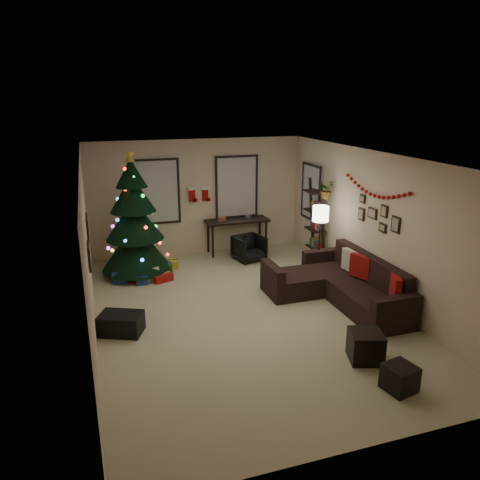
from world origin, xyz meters
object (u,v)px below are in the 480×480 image
desk (237,223)px  bookshelf (316,224)px  christmas_tree (134,224)px  desk_chair (249,248)px  sofa (340,286)px

desk → bookshelf: 1.94m
christmas_tree → bookshelf: christmas_tree is taller
christmas_tree → bookshelf: bearing=-8.2°
christmas_tree → bookshelf: size_ratio=1.39×
desk_chair → bookshelf: size_ratio=0.31×
sofa → bookshelf: (0.45, 1.93, 0.65)m
christmas_tree → desk_chair: bearing=2.2°
christmas_tree → sofa: (3.43, -2.48, -0.83)m
sofa → desk: 3.40m
desk_chair → sofa: bearing=-85.4°
desk_chair → desk: bearing=82.8°
sofa → desk_chair: (-0.89, 2.58, 0.02)m
desk → bookshelf: (1.42, -1.30, 0.21)m
sofa → desk: (-0.97, 3.23, 0.44)m
christmas_tree → bookshelf: (3.88, -0.56, -0.18)m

